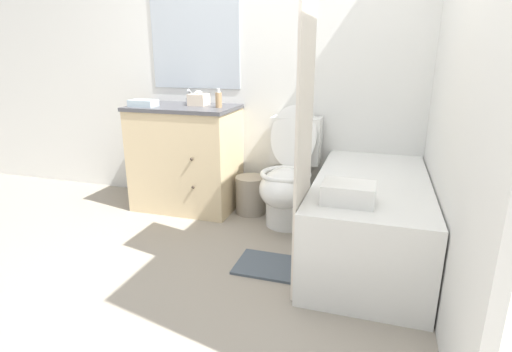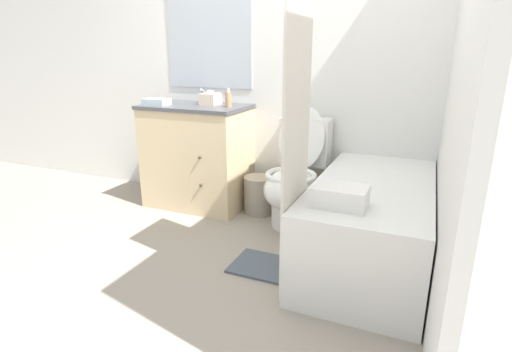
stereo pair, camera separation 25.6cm
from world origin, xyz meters
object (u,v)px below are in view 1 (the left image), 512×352
at_px(wastebasket, 251,195).
at_px(hand_towel_folded, 143,103).
at_px(toilet, 288,179).
at_px(sink_faucet, 193,99).
at_px(bath_towel_folded, 348,193).
at_px(vanity_cabinet, 186,156).
at_px(soap_dispenser, 219,99).
at_px(bath_mat, 273,266).
at_px(tissue_box, 199,99).
at_px(bathtub, 369,217).

xyz_separation_m(wastebasket, hand_towel_folded, (-0.85, -0.15, 0.74)).
bearing_deg(hand_towel_folded, wastebasket, 10.33).
bearing_deg(toilet, sink_faucet, 163.14).
bearing_deg(bath_towel_folded, vanity_cabinet, 147.23).
distance_m(toilet, soap_dispenser, 0.82).
relative_size(toilet, bath_towel_folded, 3.31).
bearing_deg(vanity_cabinet, soap_dispenser, -4.15).
bearing_deg(bath_towel_folded, bath_mat, 165.71).
height_order(vanity_cabinet, soap_dispenser, soap_dispenser).
relative_size(tissue_box, soap_dispenser, 1.00).
bearing_deg(bath_mat, wastebasket, 116.91).
height_order(toilet, bathtub, toilet).
height_order(vanity_cabinet, wastebasket, vanity_cabinet).
bearing_deg(sink_faucet, bath_mat, -45.02).
bearing_deg(bath_mat, tissue_box, 135.37).
height_order(sink_faucet, wastebasket, sink_faucet).
height_order(vanity_cabinet, bath_towel_folded, vanity_cabinet).
distance_m(vanity_cabinet, bath_towel_folded, 1.68).
height_order(vanity_cabinet, bathtub, vanity_cabinet).
xyz_separation_m(hand_towel_folded, bath_mat, (1.26, -0.66, -0.89)).
height_order(bathtub, hand_towel_folded, hand_towel_folded).
xyz_separation_m(sink_faucet, soap_dispenser, (0.32, -0.20, 0.03)).
height_order(sink_faucet, hand_towel_folded, sink_faucet).
xyz_separation_m(tissue_box, hand_towel_folded, (-0.39, -0.20, -0.02)).
bearing_deg(tissue_box, vanity_cabinet, -150.56).
bearing_deg(wastebasket, hand_towel_folded, -169.67).
distance_m(vanity_cabinet, hand_towel_folded, 0.55).
xyz_separation_m(wastebasket, tissue_box, (-0.46, 0.04, 0.76)).
relative_size(toilet, bathtub, 0.63).
bearing_deg(toilet, vanity_cabinet, 174.13).
bearing_deg(bathtub, vanity_cabinet, 163.69).
xyz_separation_m(toilet, bathtub, (0.62, -0.35, -0.10)).
bearing_deg(hand_towel_folded, bathtub, -9.66).
relative_size(bathtub, bath_mat, 3.09).
height_order(soap_dispenser, bath_mat, soap_dispenser).
xyz_separation_m(wastebasket, soap_dispenser, (-0.25, -0.04, 0.78)).
xyz_separation_m(sink_faucet, bath_mat, (0.98, -0.98, -0.90)).
height_order(toilet, tissue_box, tissue_box).
relative_size(vanity_cabinet, bath_mat, 1.89).
height_order(bathtub, bath_towel_folded, bath_towel_folded).
distance_m(toilet, wastebasket, 0.41).
bearing_deg(hand_towel_folded, soap_dispenser, 10.81).
relative_size(sink_faucet, bath_mat, 0.31).
distance_m(hand_towel_folded, bath_mat, 1.68).
distance_m(wastebasket, bath_towel_folded, 1.32).
distance_m(toilet, bath_towel_folded, 0.98).
bearing_deg(vanity_cabinet, bath_towel_folded, -32.77).
distance_m(sink_faucet, toilet, 1.09).
bearing_deg(sink_faucet, hand_towel_folded, -131.57).
xyz_separation_m(hand_towel_folded, bath_towel_folded, (1.69, -0.77, -0.32)).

